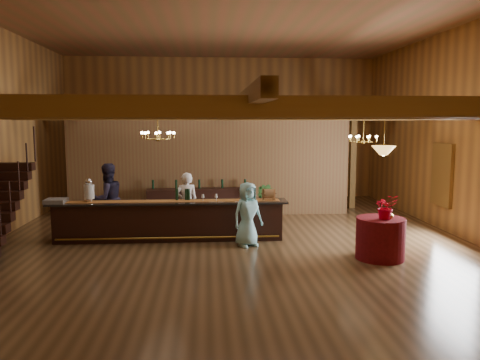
{
  "coord_description": "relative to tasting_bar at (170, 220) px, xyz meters",
  "views": [
    {
      "loc": [
        -0.62,
        -11.5,
        3.0
      ],
      "look_at": [
        0.27,
        0.77,
        1.48
      ],
      "focal_mm": 35.0,
      "sensor_mm": 36.0,
      "label": 1
    }
  ],
  "objects": [
    {
      "name": "partition_wall",
      "position": [
        1.07,
        3.16,
        1.04
      ],
      "size": [
        9.0,
        0.18,
        3.1
      ],
      "primitive_type": "cube",
      "color": "brown",
      "rests_on": "floor"
    },
    {
      "name": "beverage_dispenser",
      "position": [
        -2.01,
        0.06,
        0.78
      ],
      "size": [
        0.26,
        0.26,
        0.6
      ],
      "color": "silver",
      "rests_on": "tasting_bar"
    },
    {
      "name": "bartender",
      "position": [
        0.41,
        0.71,
        0.32
      ],
      "size": [
        0.64,
        0.45,
        1.67
      ],
      "primitive_type": "imported",
      "rotation": [
        0.0,
        0.0,
        3.23
      ],
      "color": "white",
      "rests_on": "floor"
    },
    {
      "name": "window_right_back",
      "position": [
        7.52,
        0.66,
        1.04
      ],
      "size": [
        0.12,
        1.05,
        1.75
      ],
      "primitive_type": "cube",
      "color": "white",
      "rests_on": "wall_right"
    },
    {
      "name": "floor",
      "position": [
        1.57,
        -0.34,
        -0.51
      ],
      "size": [
        14.0,
        14.0,
        0.0
      ],
      "primitive_type": "plane",
      "color": "brown",
      "rests_on": "ground"
    },
    {
      "name": "floor_plant",
      "position": [
        2.69,
        2.47,
        0.04
      ],
      "size": [
        0.73,
        0.66,
        1.11
      ],
      "primitive_type": "imported",
      "rotation": [
        0.0,
        0.0,
        -0.32
      ],
      "color": "#22491B",
      "rests_on": "floor"
    },
    {
      "name": "table_flowers",
      "position": [
        4.81,
        -2.16,
        0.68
      ],
      "size": [
        0.51,
        0.45,
        0.55
      ],
      "primitive_type": "imported",
      "rotation": [
        0.0,
        0.0,
        0.04
      ],
      "color": "red",
      "rests_on": "round_table"
    },
    {
      "name": "bar_bottle_0",
      "position": [
        0.19,
        0.12,
        0.64
      ],
      "size": [
        0.07,
        0.07,
        0.3
      ],
      "primitive_type": "cylinder",
      "color": "black",
      "rests_on": "tasting_bar"
    },
    {
      "name": "tasting_bar",
      "position": [
        0.0,
        0.0,
        0.0
      ],
      "size": [
        6.02,
        0.81,
        1.01
      ],
      "rotation": [
        0.0,
        0.0,
        -0.0
      ],
      "color": "black",
      "rests_on": "floor"
    },
    {
      "name": "beam_grid",
      "position": [
        1.57,
        0.17,
        2.73
      ],
      "size": [
        11.9,
        13.9,
        0.39
      ],
      "color": "brown",
      "rests_on": "wall_left"
    },
    {
      "name": "table_vase",
      "position": [
        4.88,
        -2.16,
        0.57
      ],
      "size": [
        0.22,
        0.22,
        0.33
      ],
      "primitive_type": "imported",
      "rotation": [
        0.0,
        0.0,
        0.42
      ],
      "color": "#A68331",
      "rests_on": "round_table"
    },
    {
      "name": "pendant_lamp",
      "position": [
        4.76,
        -2.03,
        1.89
      ],
      "size": [
        0.52,
        0.52,
        0.9
      ],
      "color": "#A68331",
      "rests_on": "beam_grid"
    },
    {
      "name": "guest",
      "position": [
        1.94,
        -0.74,
        0.28
      ],
      "size": [
        0.91,
        0.78,
        1.57
      ],
      "primitive_type": "imported",
      "rotation": [
        0.0,
        0.0,
        0.45
      ],
      "color": "#8FD2D6",
      "rests_on": "floor"
    },
    {
      "name": "bar_bottle_1",
      "position": [
        0.43,
        0.11,
        0.64
      ],
      "size": [
        0.07,
        0.07,
        0.3
      ],
      "primitive_type": "cylinder",
      "color": "black",
      "rests_on": "tasting_bar"
    },
    {
      "name": "chandelier_left",
      "position": [
        -0.21,
        -0.44,
        2.19
      ],
      "size": [
        0.8,
        0.8,
        0.66
      ],
      "color": "#A68331",
      "rests_on": "beam_grid"
    },
    {
      "name": "backbar_shelf",
      "position": [
        0.72,
        2.85,
        -0.05
      ],
      "size": [
        3.34,
        0.9,
        0.93
      ],
      "primitive_type": "cube",
      "rotation": [
        0.0,
        0.0,
        0.12
      ],
      "color": "black",
      "rests_on": "floor"
    },
    {
      "name": "glass_rack_tray",
      "position": [
        -2.81,
        -0.03,
        0.54
      ],
      "size": [
        0.5,
        0.5,
        0.1
      ],
      "primitive_type": "cube",
      "color": "gray",
      "rests_on": "tasting_bar"
    },
    {
      "name": "raffle_drum",
      "position": [
        2.54,
        -0.06,
        0.67
      ],
      "size": [
        0.34,
        0.24,
        0.3
      ],
      "color": "brown",
      "rests_on": "tasting_bar"
    },
    {
      "name": "ceiling",
      "position": [
        1.57,
        -0.34,
        4.99
      ],
      "size": [
        14.0,
        14.0,
        0.0
      ],
      "primitive_type": "plane",
      "rotation": [
        3.14,
        0.0,
        0.0
      ],
      "color": "brown",
      "rests_on": "wall_back"
    },
    {
      "name": "wall_back",
      "position": [
        1.57,
        6.66,
        2.24
      ],
      "size": [
        12.0,
        0.1,
        5.5
      ],
      "primitive_type": "cube",
      "color": "#AF7837",
      "rests_on": "floor"
    },
    {
      "name": "bar_bottle_2",
      "position": [
        0.49,
        0.11,
        0.64
      ],
      "size": [
        0.07,
        0.07,
        0.3
      ],
      "primitive_type": "cylinder",
      "color": "black",
      "rests_on": "tasting_bar"
    },
    {
      "name": "backroom_boxes",
      "position": [
        1.28,
        5.16,
        0.02
      ],
      "size": [
        4.1,
        0.6,
        1.1
      ],
      "color": "black",
      "rests_on": "floor"
    },
    {
      "name": "round_table",
      "position": [
        4.76,
        -2.03,
        -0.05
      ],
      "size": [
        1.06,
        1.06,
        0.92
      ],
      "primitive_type": "cylinder",
      "color": "maroon",
      "rests_on": "floor"
    },
    {
      "name": "support_posts",
      "position": [
        1.57,
        -0.84,
        1.09
      ],
      "size": [
        9.2,
        10.2,
        3.2
      ],
      "color": "brown",
      "rests_on": "floor"
    },
    {
      "name": "staff_second",
      "position": [
        -1.7,
        0.72,
        0.45
      ],
      "size": [
        1.18,
        1.15,
        1.92
      ],
      "primitive_type": "imported",
      "rotation": [
        0.0,
        0.0,
        3.83
      ],
      "color": "#231F35",
      "rests_on": "floor"
    },
    {
      "name": "chandelier_right",
      "position": [
        5.25,
        0.74,
        2.05
      ],
      "size": [
        0.8,
        0.8,
        0.8
      ],
      "color": "#A68331",
      "rests_on": "beam_grid"
    },
    {
      "name": "wall_front",
      "position": [
        1.57,
        -7.34,
        2.24
      ],
      "size": [
        12.0,
        0.1,
        5.5
      ],
      "primitive_type": "cube",
      "color": "#AF7837",
      "rests_on": "floor"
    },
    {
      "name": "wall_right",
      "position": [
        7.57,
        -0.34,
        2.24
      ],
      "size": [
        0.1,
        14.0,
        5.5
      ],
      "primitive_type": "cube",
      "color": "#AF7837",
      "rests_on": "floor"
    }
  ]
}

